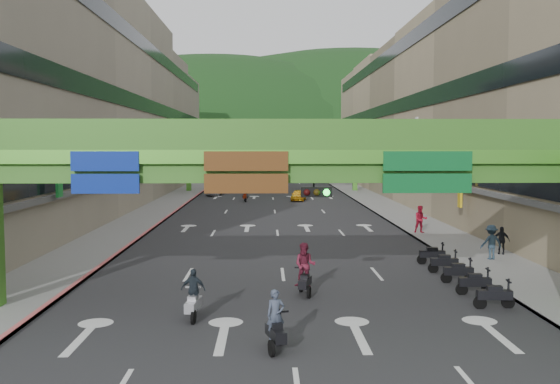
{
  "coord_description": "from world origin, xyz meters",
  "views": [
    {
      "loc": [
        -0.79,
        -17.3,
        6.18
      ],
      "look_at": [
        0.0,
        18.0,
        3.5
      ],
      "focal_mm": 40.0,
      "sensor_mm": 36.0,
      "label": 1
    }
  ],
  "objects": [
    {
      "name": "pedestrian_blue",
      "position": [
        11.08,
        14.97,
        0.91
      ],
      "size": [
        0.93,
        0.67,
        1.82
      ],
      "primitive_type": "imported",
      "rotation": [
        0.0,
        0.0,
        3.3
      ],
      "color": "#2A3E51",
      "rests_on": "ground"
    },
    {
      "name": "hill_left",
      "position": [
        -15.0,
        160.0,
        0.0
      ],
      "size": [
        168.0,
        140.0,
        112.0
      ],
      "primitive_type": "ellipsoid",
      "color": "#1C4419",
      "rests_on": "ground"
    },
    {
      "name": "pedestrian_dark",
      "position": [
        12.2,
        16.52,
        0.77
      ],
      "size": [
        0.97,
        0.75,
        1.53
      ],
      "primitive_type": "imported",
      "rotation": [
        0.0,
        0.0,
        -0.5
      ],
      "color": "black",
      "rests_on": "ground"
    },
    {
      "name": "overpass_near",
      "position": [
        0.93,
        5.38,
        5.21
      ],
      "size": [
        28.0,
        12.27,
        7.1
      ],
      "color": "#4C9E2D",
      "rests_on": "ground"
    },
    {
      "name": "scooter_rider_left",
      "position": [
        -3.37,
        4.37,
        0.9
      ],
      "size": [
        0.91,
        1.6,
        1.83
      ],
      "color": "gray",
      "rests_on": "ground"
    },
    {
      "name": "curb_right",
      "position": [
        9.1,
        50.0,
        0.09
      ],
      "size": [
        0.2,
        140.0,
        0.18
      ],
      "primitive_type": "cube",
      "color": "gray",
      "rests_on": "ground"
    },
    {
      "name": "car_silver",
      "position": [
        -7.0,
        58.2,
        0.63
      ],
      "size": [
        1.96,
        4.02,
        1.27
      ],
      "primitive_type": "imported",
      "rotation": [
        0.0,
        0.0,
        -0.16
      ],
      "color": "#A09FA8",
      "rests_on": "ground"
    },
    {
      "name": "pedestrian_red",
      "position": [
        9.8,
        24.87,
        0.94
      ],
      "size": [
        0.95,
        0.76,
        1.87
      ],
      "primitive_type": "imported",
      "rotation": [
        0.0,
        0.0,
        -0.05
      ],
      "color": "maroon",
      "rests_on": "ground"
    },
    {
      "name": "ground",
      "position": [
        0.0,
        0.0,
        0.0
      ],
      "size": [
        320.0,
        320.0,
        0.0
      ],
      "primitive_type": "plane",
      "color": "black",
      "rests_on": "ground"
    },
    {
      "name": "sidewalk_right",
      "position": [
        11.0,
        50.0,
        0.07
      ],
      "size": [
        4.0,
        140.0,
        0.15
      ],
      "primitive_type": "cube",
      "color": "gray",
      "rests_on": "ground"
    },
    {
      "name": "bunting_string",
      "position": [
        0.0,
        30.0,
        5.96
      ],
      "size": [
        26.0,
        0.36,
        0.47
      ],
      "color": "black",
      "rests_on": "ground"
    },
    {
      "name": "sidewalk_left",
      "position": [
        -11.0,
        50.0,
        0.07
      ],
      "size": [
        4.0,
        140.0,
        0.15
      ],
      "primitive_type": "cube",
      "color": "gray",
      "rests_on": "ground"
    },
    {
      "name": "overpass_far",
      "position": [
        0.0,
        65.0,
        5.4
      ],
      "size": [
        28.0,
        2.2,
        7.1
      ],
      "color": "#4C9E2D",
      "rests_on": "ground"
    },
    {
      "name": "hill_right",
      "position": [
        25.0,
        180.0,
        0.0
      ],
      "size": [
        208.0,
        176.0,
        128.0
      ],
      "primitive_type": "ellipsoid",
      "color": "#1C4419",
      "rests_on": "ground"
    },
    {
      "name": "scooter_rider_mid",
      "position": [
        0.8,
        7.89,
        1.13
      ],
      "size": [
        1.03,
        1.58,
        2.18
      ],
      "color": "black",
      "rests_on": "ground"
    },
    {
      "name": "road_slab",
      "position": [
        0.0,
        50.0,
        0.01
      ],
      "size": [
        18.0,
        140.0,
        0.02
      ],
      "primitive_type": "cube",
      "color": "#28282B",
      "rests_on": "ground"
    },
    {
      "name": "scooter_rider_near",
      "position": [
        -0.51,
        1.0,
        0.85
      ],
      "size": [
        0.74,
        1.58,
        1.86
      ],
      "color": "black",
      "rests_on": "ground"
    },
    {
      "name": "car_yellow",
      "position": [
        2.78,
        51.17,
        0.61
      ],
      "size": [
        2.05,
        3.8,
        1.23
      ],
      "primitive_type": "imported",
      "rotation": [
        0.0,
        0.0,
        -0.17
      ],
      "color": "yellow",
      "rests_on": "ground"
    },
    {
      "name": "curb_left",
      "position": [
        -9.1,
        50.0,
        0.09
      ],
      "size": [
        0.2,
        140.0,
        0.18
      ],
      "primitive_type": "cube",
      "color": "#CC5959",
      "rests_on": "ground"
    },
    {
      "name": "scooter_rider_far",
      "position": [
        -3.06,
        50.14,
        1.11
      ],
      "size": [
        0.95,
        1.6,
        2.18
      ],
      "color": "maroon",
      "rests_on": "ground"
    },
    {
      "name": "building_row_left",
      "position": [
        -18.93,
        50.0,
        9.46
      ],
      "size": [
        12.8,
        95.0,
        19.0
      ],
      "color": "#9E937F",
      "rests_on": "ground"
    },
    {
      "name": "parked_scooter_row",
      "position": [
        7.8,
        10.0,
        0.52
      ],
      "size": [
        1.6,
        9.35,
        1.08
      ],
      "color": "black",
      "rests_on": "ground"
    },
    {
      "name": "building_row_right",
      "position": [
        18.93,
        50.0,
        9.46
      ],
      "size": [
        12.8,
        95.0,
        19.0
      ],
      "color": "gray",
      "rests_on": "ground"
    }
  ]
}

